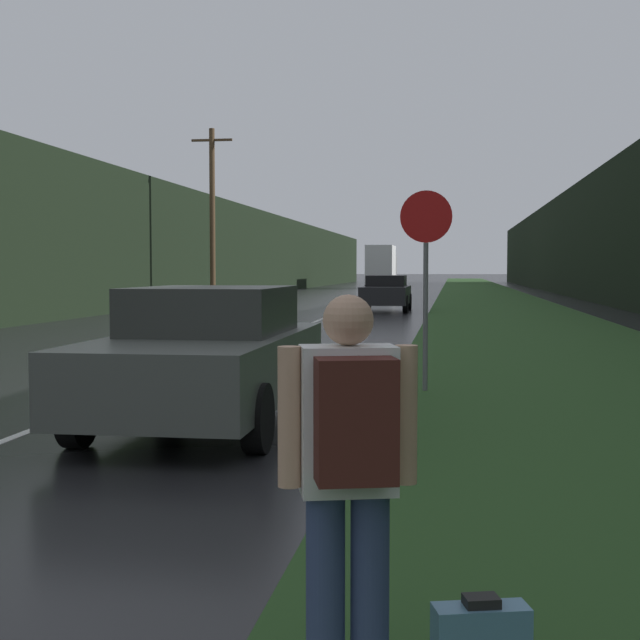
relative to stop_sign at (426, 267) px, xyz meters
name	(u,v)px	position (x,y,z in m)	size (l,w,h in m)	color
grass_verge	(500,307)	(2.45, 28.00, -1.75)	(6.00, 240.00, 0.02)	#26471E
lane_stripe_b	(14,437)	(-4.08, -4.03, -1.76)	(0.12, 3.00, 0.01)	silver
lane_stripe_c	(203,365)	(-4.08, 2.97, -1.76)	(0.12, 3.00, 0.01)	silver
lane_stripe_d	(278,336)	(-4.08, 9.97, -1.76)	(0.12, 3.00, 0.01)	silver
lane_stripe_e	(319,320)	(-4.08, 16.97, -1.76)	(0.12, 3.00, 0.01)	silver
lane_stripe_f	(344,311)	(-4.08, 23.97, -1.76)	(0.12, 3.00, 0.01)	silver
treeline_far_side	(211,249)	(-13.61, 38.00, 1.11)	(2.00, 140.00, 5.75)	black
treeline_near_side	(603,239)	(8.45, 38.00, 1.61)	(2.00, 140.00, 6.75)	black
utility_pole_far	(212,216)	(-9.99, 25.17, 2.26)	(1.80, 0.24, 7.79)	#4C3823
stop_sign	(426,267)	(0.00, 0.00, 0.00)	(0.73, 0.07, 2.82)	slate
hitchhiker_with_backpack	(349,468)	(-0.02, -9.05, -0.82)	(0.55, 0.47, 1.63)	navy
car_passing_near	(208,355)	(-2.32, -2.97, -0.99)	(1.98, 4.62, 1.52)	#4C514C
car_passing_far	(386,293)	(-2.32, 23.75, -1.00)	(1.93, 4.57, 1.47)	black
delivery_truck	(382,267)	(-5.85, 65.81, 0.18)	(2.46, 7.55, 3.75)	gray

